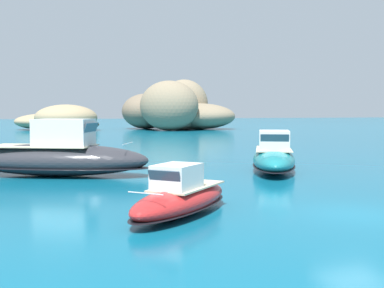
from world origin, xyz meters
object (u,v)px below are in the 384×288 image
Objects in this scene: motorboat_teal at (274,158)px; motorboat_charcoal at (57,157)px; islet_small at (61,120)px; motorboat_red at (181,198)px; islet_large at (174,110)px.

motorboat_charcoal is (-12.81, 1.58, 0.24)m from motorboat_teal.
islet_small is 76.60m from motorboat_red.
islet_large is 2.12× the size of motorboat_charcoal.
islet_small is at bearing 177.08° from islet_large.
islet_small is at bearing 92.29° from motorboat_red.
islet_large is at bearing 81.46° from motorboat_teal.
islet_small is 3.78× the size of motorboat_red.
islet_small is 2.51× the size of motorboat_teal.
motorboat_charcoal reaches higher than motorboat_teal.
motorboat_red is 13.53m from motorboat_teal.
motorboat_charcoal is at bearing 109.25° from motorboat_red.
islet_small reaches higher than motorboat_teal.
motorboat_red is 0.66× the size of motorboat_teal.
islet_large is at bearing -2.92° from islet_small.
motorboat_red is 12.74m from motorboat_charcoal.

